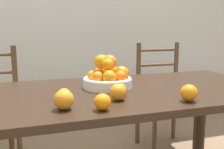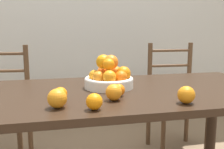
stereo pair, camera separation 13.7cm
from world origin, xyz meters
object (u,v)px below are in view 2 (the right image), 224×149
object	(u,v)px
fruit_bowl	(109,77)
orange_loose_0	(57,98)
orange_loose_2	(60,94)
orange_loose_5	(94,102)
orange_loose_1	(114,92)
orange_loose_3	(119,90)
chair_right	(175,99)
orange_loose_4	(186,95)

from	to	relation	value
fruit_bowl	orange_loose_0	bearing A→B (deg)	-131.54
orange_loose_2	orange_loose_5	distance (m)	0.21
orange_loose_5	orange_loose_2	bearing A→B (deg)	127.67
fruit_bowl	orange_loose_1	bearing A→B (deg)	-97.46
orange_loose_2	fruit_bowl	bearing A→B (deg)	38.23
orange_loose_1	orange_loose_5	distance (m)	0.16
orange_loose_3	chair_right	bearing A→B (deg)	49.13
orange_loose_2	orange_loose_5	bearing A→B (deg)	-52.33
orange_loose_0	orange_loose_3	size ratio (longest dim) A/B	1.36
orange_loose_1	orange_loose_2	distance (m)	0.24
fruit_bowl	orange_loose_3	world-z (taller)	fruit_bowl
orange_loose_0	orange_loose_3	world-z (taller)	orange_loose_0
orange_loose_4	chair_right	size ratio (longest dim) A/B	0.08
fruit_bowl	orange_loose_4	xyz separation A→B (m)	(0.27, -0.38, -0.02)
chair_right	fruit_bowl	bearing A→B (deg)	-137.03
orange_loose_3	orange_loose_5	world-z (taller)	orange_loose_5
orange_loose_1	orange_loose_5	size ratio (longest dim) A/B	1.11
orange_loose_1	orange_loose_4	distance (m)	0.32
orange_loose_4	chair_right	distance (m)	1.15
fruit_bowl	orange_loose_0	distance (m)	0.44
orange_loose_3	orange_loose_4	distance (m)	0.32
orange_loose_1	orange_loose_2	bearing A→B (deg)	168.50
orange_loose_3	fruit_bowl	bearing A→B (deg)	92.02
fruit_bowl	orange_loose_5	bearing A→B (deg)	-110.42
orange_loose_1	orange_loose_4	world-z (taller)	orange_loose_4
fruit_bowl	orange_loose_2	size ratio (longest dim) A/B	4.31
fruit_bowl	orange_loose_0	xyz separation A→B (m)	(-0.29, -0.33, -0.02)
orange_loose_1	orange_loose_4	size ratio (longest dim) A/B	0.98
orange_loose_0	orange_loose_5	distance (m)	0.16
fruit_bowl	chair_right	world-z (taller)	chair_right
orange_loose_0	orange_loose_2	world-z (taller)	orange_loose_0
orange_loose_0	chair_right	xyz separation A→B (m)	(1.00, 0.95, -0.32)
fruit_bowl	chair_right	size ratio (longest dim) A/B	0.29
orange_loose_2	orange_loose_4	size ratio (longest dim) A/B	0.81
orange_loose_3	chair_right	xyz separation A→B (m)	(0.71, 0.82, -0.31)
orange_loose_0	chair_right	world-z (taller)	chair_right
orange_loose_1	chair_right	world-z (taller)	chair_right
orange_loose_0	orange_loose_2	bearing A→B (deg)	81.87
fruit_bowl	orange_loose_1	xyz separation A→B (m)	(-0.03, -0.26, -0.02)
orange_loose_1	orange_loose_3	distance (m)	0.08
orange_loose_0	orange_loose_4	world-z (taller)	orange_loose_0
orange_loose_5	chair_right	size ratio (longest dim) A/B	0.07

